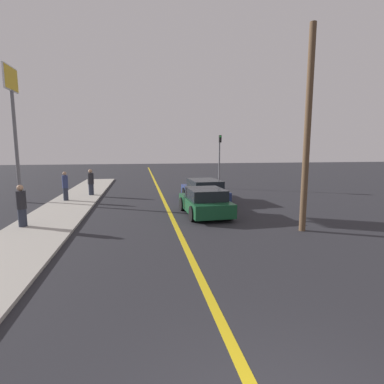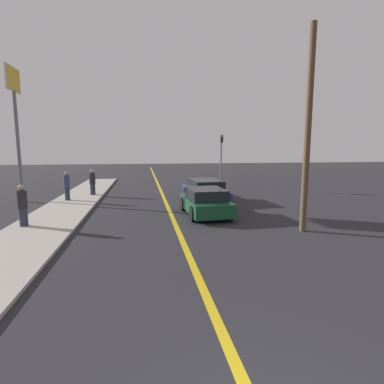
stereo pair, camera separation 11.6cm
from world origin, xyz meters
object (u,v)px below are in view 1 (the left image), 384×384
at_px(pedestrian_far_standing, 91,182).
at_px(pedestrian_near_curb, 22,206).
at_px(pedestrian_mid_group, 65,186).
at_px(car_near_right_lane, 205,202).
at_px(traffic_light, 219,156).
at_px(roadside_sign, 13,103).
at_px(car_ahead_center, 204,190).
at_px(utility_pole, 307,131).

bearing_deg(pedestrian_far_standing, pedestrian_near_curb, -99.88).
bearing_deg(pedestrian_mid_group, car_near_right_lane, -33.14).
distance_m(pedestrian_far_standing, traffic_light, 9.74).
distance_m(traffic_light, roadside_sign, 14.00).
distance_m(car_near_right_lane, pedestrian_near_curb, 7.68).
xyz_separation_m(car_ahead_center, utility_pole, (2.31, -7.24, 3.14)).
bearing_deg(pedestrian_near_curb, car_ahead_center, 31.42).
xyz_separation_m(car_near_right_lane, pedestrian_mid_group, (-7.34, 4.79, 0.33)).
relative_size(pedestrian_near_curb, pedestrian_mid_group, 0.97).
distance_m(roadside_sign, utility_pole, 15.74).
bearing_deg(car_ahead_center, car_near_right_lane, -104.67).
bearing_deg(car_near_right_lane, pedestrian_near_curb, -173.67).
distance_m(car_near_right_lane, utility_pole, 5.52).
xyz_separation_m(pedestrian_mid_group, roadside_sign, (-2.63, 0.44, 4.70)).
relative_size(car_ahead_center, utility_pole, 0.63).
height_order(car_ahead_center, utility_pole, utility_pole).
relative_size(car_near_right_lane, traffic_light, 0.94).
bearing_deg(car_ahead_center, utility_pole, -75.50).
xyz_separation_m(pedestrian_near_curb, traffic_light, (10.71, 10.25, 1.61)).
xyz_separation_m(car_near_right_lane, pedestrian_near_curb, (-7.58, -1.19, 0.30)).
height_order(car_ahead_center, pedestrian_mid_group, pedestrian_mid_group).
bearing_deg(utility_pole, car_ahead_center, 107.71).
bearing_deg(traffic_light, utility_pole, -90.09).
height_order(car_near_right_lane, traffic_light, traffic_light).
bearing_deg(pedestrian_mid_group, car_ahead_center, -6.08).
relative_size(pedestrian_mid_group, utility_pole, 0.23).
height_order(car_near_right_lane, roadside_sign, roadside_sign).
xyz_separation_m(car_near_right_lane, roadside_sign, (-9.97, 5.23, 5.03)).
relative_size(roadside_sign, utility_pole, 1.02).
bearing_deg(pedestrian_mid_group, pedestrian_near_curb, -92.37).
relative_size(traffic_light, roadside_sign, 0.54).
xyz_separation_m(pedestrian_far_standing, traffic_light, (9.33, 2.29, 1.60)).
bearing_deg(traffic_light, roadside_sign, -163.70).
relative_size(car_near_right_lane, car_ahead_center, 0.83).
distance_m(pedestrian_near_curb, pedestrian_mid_group, 5.99).
bearing_deg(pedestrian_mid_group, traffic_light, 22.17).
distance_m(pedestrian_far_standing, roadside_sign, 6.23).
height_order(car_near_right_lane, car_ahead_center, car_near_right_lane).
bearing_deg(traffic_light, pedestrian_near_curb, -136.26).
relative_size(pedestrian_mid_group, pedestrian_far_standing, 1.01).
bearing_deg(utility_pole, pedestrian_far_standing, 132.73).
relative_size(car_near_right_lane, pedestrian_far_standing, 2.32).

